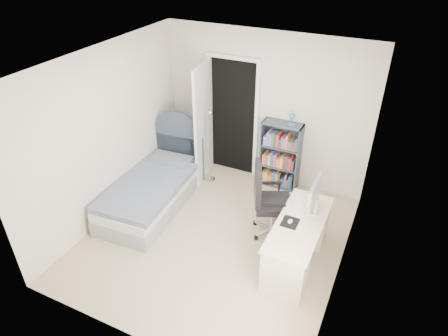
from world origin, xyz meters
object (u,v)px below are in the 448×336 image
at_px(nightstand, 185,150).
at_px(office_chair, 267,197).
at_px(bookcase, 280,157).
at_px(floor_lamp, 210,153).
at_px(bed, 154,188).
at_px(desk, 298,241).

bearing_deg(nightstand, office_chair, -27.97).
distance_m(nightstand, bookcase, 1.69).
relative_size(floor_lamp, bookcase, 0.98).
relative_size(bed, desk, 1.46).
height_order(desk, office_chair, desk).
bearing_deg(bed, nightstand, 94.10).
bearing_deg(desk, office_chair, 145.82).
height_order(floor_lamp, bookcase, bookcase).
height_order(bed, desk, bed).
relative_size(floor_lamp, desk, 0.96).
bearing_deg(floor_lamp, office_chair, -32.97).
relative_size(nightstand, office_chair, 0.53).
relative_size(bookcase, desk, 0.98).
distance_m(floor_lamp, bookcase, 1.17).
bearing_deg(desk, bed, 172.86).
bearing_deg(nightstand, floor_lamp, -14.57).
relative_size(floor_lamp, office_chair, 1.19).
bearing_deg(floor_lamp, nightstand, 165.43).
distance_m(nightstand, floor_lamp, 0.61).
bearing_deg(desk, nightstand, 150.51).
relative_size(bed, bookcase, 1.49).
relative_size(bed, floor_lamp, 1.53).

